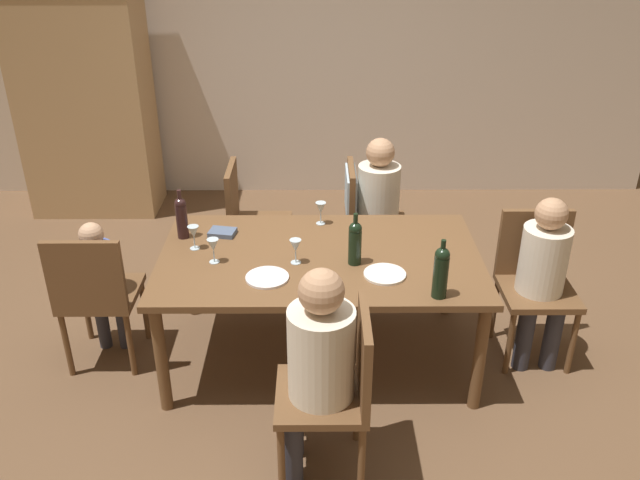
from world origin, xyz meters
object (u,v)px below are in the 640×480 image
Objects in this scene: chair_right_end at (535,275)px; person_man_bearded at (382,201)px; chair_left_end at (95,291)px; chair_near at (339,384)px; wine_glass_centre at (194,233)px; armoire_cabinet at (84,92)px; person_man_guest at (316,362)px; wine_bottle_short_olive at (441,271)px; wine_glass_far at (296,247)px; wine_bottle_dark_red at (182,216)px; wine_bottle_tall_green at (355,242)px; person_woman_host at (543,270)px; chair_far_left at (249,217)px; wine_glass_near_left at (213,246)px; dining_table at (320,265)px; wine_glass_near_right at (321,209)px; chair_far_right at (361,209)px; person_child_small at (100,277)px; handbag at (309,267)px; dinner_plate_host at (267,278)px.

person_man_bearded is (-0.88, 0.85, 0.12)m from chair_right_end.
chair_left_end is 0.82× the size of person_man_bearded.
chair_near reaches higher than wine_glass_centre.
armoire_cabinet reaches higher than chair_right_end.
wine_bottle_short_olive is (0.65, 0.48, 0.21)m from person_man_guest.
wine_bottle_dark_red is at bearing 154.82° from wine_glass_far.
wine_bottle_tall_green is (1.53, -0.01, 0.33)m from chair_left_end.
chair_right_end is at bearing -90.00° from person_woman_host.
wine_glass_near_left is (-0.10, -1.02, 0.30)m from chair_far_left.
chair_far_left is at bearing 74.41° from wine_glass_centre.
dining_table is at bearing 33.36° from wine_glass_far.
wine_glass_near_right is (0.52, -0.51, 0.30)m from chair_far_left.
wine_glass_near_right is (-0.30, -0.51, 0.23)m from chair_far_right.
person_child_small is at bearing -72.50° from armoire_cabinet.
chair_far_left is at bearing -24.79° from chair_right_end.
wine_glass_near_right is (0.62, 0.51, 0.00)m from wine_glass_near_left.
chair_near is 1.54m from person_woman_host.
wine_glass_centre is (-2.08, -0.00, 0.30)m from chair_right_end.
wine_bottle_dark_red is 1.13× the size of handbag.
person_man_guest is 1.62m from person_child_small.
wine_bottle_tall_green is 0.54m from dinner_plate_host.
person_man_bearded is (0.15, 0.00, 0.06)m from chair_far_right.
dining_table is at bearing -6.56° from wine_glass_centre.
chair_left_end is at bearing 3.75° from chair_right_end.
person_man_guest is 3.67× the size of wine_bottle_tall_green.
armoire_cabinet reaches higher than person_child_small.
chair_far_right is at bearing 90.00° from chair_far_left.
chair_left_end is at bearing -140.68° from handbag.
person_child_small is 2.96× the size of wine_bottle_dark_red.
person_child_small is (-1.30, 0.96, -0.11)m from person_man_guest.
chair_left_end is at bearing -60.07° from person_man_bearded.
wine_bottle_dark_red is (-0.93, 1.18, 0.33)m from chair_near.
wine_bottle_tall_green is (0.22, 0.84, 0.20)m from person_man_guest.
person_man_bearded is (-0.88, 0.96, 0.02)m from person_woman_host.
armoire_cabinet is 14.63× the size of wine_glass_near_right.
wine_glass_centre is (0.58, 0.17, 0.30)m from chair_left_end.
chair_left_end reaches higher than wine_glass_near_left.
person_woman_host is at bearing -1.07° from person_child_small.
chair_far_left is at bearing -27.61° from person_woman_host.
person_man_bearded reaches higher than dining_table.
chair_right_end is 2.10m from wine_glass_centre.
wine_bottle_dark_red is (1.20, -2.07, -0.23)m from armoire_cabinet.
person_child_small reaches higher than handbag.
dinner_plate_host is (-0.15, -0.18, -0.10)m from wine_glass_far.
person_child_small is 1.22m from wine_glass_far.
person_child_small is 2.97× the size of wine_bottle_tall_green.
dining_table is at bearing -91.01° from wine_glass_near_right.
dining_table reaches higher than handbag.
person_woman_host is (1.24, 0.91, 0.10)m from chair_near.
wine_bottle_dark_red is at bearing 164.19° from dining_table.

